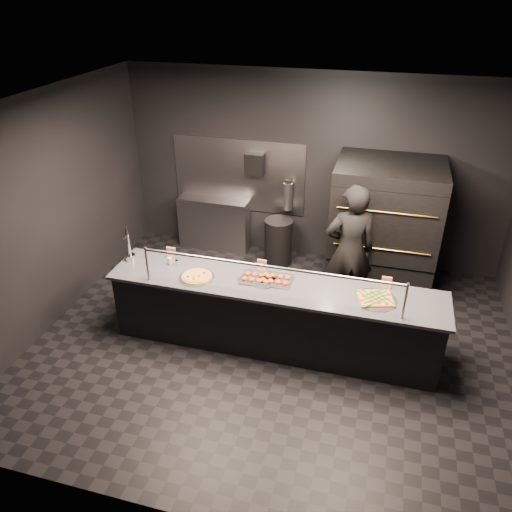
# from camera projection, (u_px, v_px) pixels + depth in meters

# --- Properties ---
(room) EXTENTS (6.04, 6.00, 3.00)m
(room) POSITION_uv_depth(u_px,v_px,m) (274.00, 240.00, 5.77)
(room) COLOR black
(room) RESTS_ON ground
(service_counter) EXTENTS (4.10, 0.78, 1.37)m
(service_counter) POSITION_uv_depth(u_px,v_px,m) (273.00, 315.00, 6.23)
(service_counter) COLOR black
(service_counter) RESTS_ON ground
(pizza_oven) EXTENTS (1.50, 1.23, 1.91)m
(pizza_oven) POSITION_uv_depth(u_px,v_px,m) (384.00, 226.00, 7.30)
(pizza_oven) COLOR black
(pizza_oven) RESTS_ON ground
(prep_shelf) EXTENTS (1.20, 0.35, 0.90)m
(prep_shelf) POSITION_uv_depth(u_px,v_px,m) (214.00, 223.00, 8.55)
(prep_shelf) COLOR #99999E
(prep_shelf) RESTS_ON ground
(towel_dispenser) EXTENTS (0.30, 0.20, 0.35)m
(towel_dispenser) POSITION_uv_depth(u_px,v_px,m) (255.00, 164.00, 7.91)
(towel_dispenser) COLOR black
(towel_dispenser) RESTS_ON room
(fire_extinguisher) EXTENTS (0.14, 0.14, 0.51)m
(fire_extinguisher) POSITION_uv_depth(u_px,v_px,m) (288.00, 196.00, 8.03)
(fire_extinguisher) COLOR #B2B2B7
(fire_extinguisher) RESTS_ON room
(beer_tap) EXTENTS (0.13, 0.19, 0.50)m
(beer_tap) POSITION_uv_depth(u_px,v_px,m) (129.00, 250.00, 6.45)
(beer_tap) COLOR silver
(beer_tap) RESTS_ON service_counter
(round_pizza) EXTENTS (0.43, 0.43, 0.03)m
(round_pizza) POSITION_uv_depth(u_px,v_px,m) (197.00, 277.00, 6.12)
(round_pizza) COLOR silver
(round_pizza) RESTS_ON service_counter
(slider_tray_a) EXTENTS (0.46, 0.40, 0.06)m
(slider_tray_a) POSITION_uv_depth(u_px,v_px,m) (257.00, 278.00, 6.07)
(slider_tray_a) COLOR silver
(slider_tray_a) RESTS_ON service_counter
(slider_tray_b) EXTENTS (0.42, 0.32, 0.06)m
(slider_tray_b) POSITION_uv_depth(u_px,v_px,m) (275.00, 280.00, 6.05)
(slider_tray_b) COLOR silver
(slider_tray_b) RESTS_ON service_counter
(square_pizza) EXTENTS (0.49, 0.49, 0.05)m
(square_pizza) POSITION_uv_depth(u_px,v_px,m) (375.00, 299.00, 5.71)
(square_pizza) COLOR silver
(square_pizza) RESTS_ON service_counter
(condiment_jar) EXTENTS (0.15, 0.06, 0.10)m
(condiment_jar) POSITION_uv_depth(u_px,v_px,m) (172.00, 262.00, 6.38)
(condiment_jar) COLOR silver
(condiment_jar) RESTS_ON service_counter
(tent_cards) EXTENTS (2.88, 0.04, 0.15)m
(tent_cards) POSITION_uv_depth(u_px,v_px,m) (270.00, 266.00, 6.23)
(tent_cards) COLOR white
(tent_cards) RESTS_ON service_counter
(trash_bin) EXTENTS (0.46, 0.46, 0.76)m
(trash_bin) POSITION_uv_depth(u_px,v_px,m) (278.00, 242.00, 8.12)
(trash_bin) COLOR black
(trash_bin) RESTS_ON ground
(worker) EXTENTS (0.79, 0.65, 1.88)m
(worker) POSITION_uv_depth(u_px,v_px,m) (349.00, 251.00, 6.70)
(worker) COLOR black
(worker) RESTS_ON ground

